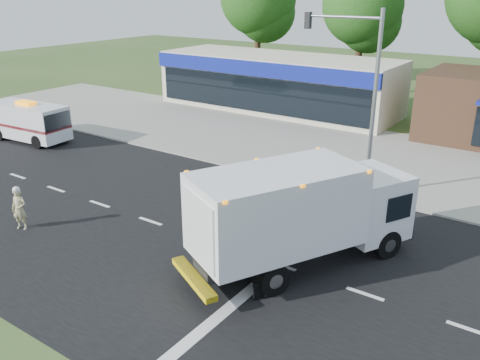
{
  "coord_description": "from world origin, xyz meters",
  "views": [
    {
      "loc": [
        10.37,
        -13.05,
        8.83
      ],
      "look_at": [
        -0.17,
        2.21,
        1.7
      ],
      "focal_mm": 38.0,
      "sensor_mm": 36.0,
      "label": 1
    }
  ],
  "objects_px": {
    "ems_box_truck": "(300,210)",
    "emergency_worker": "(19,208)",
    "ambulance_van": "(30,121)",
    "traffic_signal_pole": "(361,84)"
  },
  "relations": [
    {
      "from": "ambulance_van",
      "to": "emergency_worker",
      "type": "bearing_deg",
      "value": -40.84
    },
    {
      "from": "emergency_worker",
      "to": "traffic_signal_pole",
      "type": "xyz_separation_m",
      "value": [
        8.99,
        10.89,
        4.05
      ]
    },
    {
      "from": "ambulance_van",
      "to": "ems_box_truck",
      "type": "bearing_deg",
      "value": -15.23
    },
    {
      "from": "ems_box_truck",
      "to": "ambulance_van",
      "type": "bearing_deg",
      "value": 106.45
    },
    {
      "from": "traffic_signal_pole",
      "to": "ambulance_van",
      "type": "bearing_deg",
      "value": -169.75
    },
    {
      "from": "ems_box_truck",
      "to": "emergency_worker",
      "type": "bearing_deg",
      "value": 136.91
    },
    {
      "from": "ems_box_truck",
      "to": "emergency_worker",
      "type": "relative_size",
      "value": 4.66
    },
    {
      "from": "emergency_worker",
      "to": "ambulance_van",
      "type": "relative_size",
      "value": 0.33
    },
    {
      "from": "emergency_worker",
      "to": "traffic_signal_pole",
      "type": "bearing_deg",
      "value": 27.84
    },
    {
      "from": "emergency_worker",
      "to": "traffic_signal_pole",
      "type": "distance_m",
      "value": 14.69
    }
  ]
}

